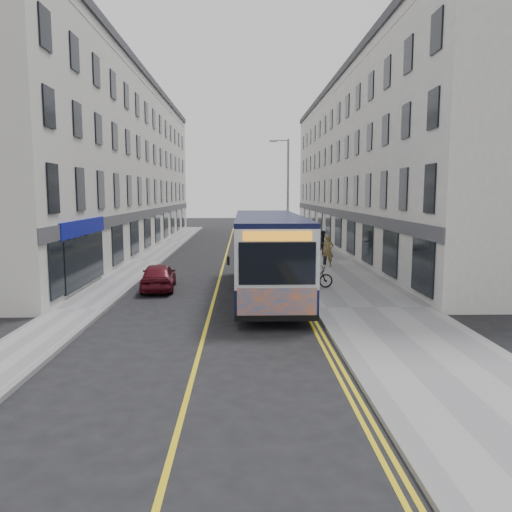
{
  "coord_description": "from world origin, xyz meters",
  "views": [
    {
      "loc": [
        1.24,
        -19.66,
        4.43
      ],
      "look_at": [
        1.82,
        2.72,
        1.6
      ],
      "focal_mm": 35.0,
      "sensor_mm": 36.0,
      "label": 1
    }
  ],
  "objects": [
    {
      "name": "road_dbl_yellow_inner",
      "position": [
        3.55,
        12.0,
        0.0
      ],
      "size": [
        0.1,
        64.0,
        0.01
      ],
      "primitive_type": "cube",
      "color": "gold",
      "rests_on": "ground"
    },
    {
      "name": "bicycle",
      "position": [
        4.4,
        2.71,
        0.61
      ],
      "size": [
        1.93,
        0.83,
        0.99
      ],
      "primitive_type": "imported",
      "rotation": [
        0.0,
        0.0,
        1.66
      ],
      "color": "black",
      "rests_on": "pavement_east"
    },
    {
      "name": "road_dbl_yellow_outer",
      "position": [
        3.75,
        12.0,
        0.0
      ],
      "size": [
        0.1,
        64.0,
        0.01
      ],
      "primitive_type": "cube",
      "color": "gold",
      "rests_on": "ground"
    },
    {
      "name": "pavement_west",
      "position": [
        -5.0,
        12.0,
        0.06
      ],
      "size": [
        2.0,
        64.0,
        0.12
      ],
      "primitive_type": "cube",
      "color": "gray",
      "rests_on": "ground"
    },
    {
      "name": "kerb_east",
      "position": [
        4.0,
        12.0,
        0.07
      ],
      "size": [
        0.18,
        64.0,
        0.13
      ],
      "primitive_type": "cube",
      "color": "slate",
      "rests_on": "ground"
    },
    {
      "name": "streetlamp",
      "position": [
        4.17,
        14.0,
        4.38
      ],
      "size": [
        1.32,
        0.18,
        8.0
      ],
      "color": "gray",
      "rests_on": "ground"
    },
    {
      "name": "car_maroon",
      "position": [
        -2.67,
        3.06,
        0.63
      ],
      "size": [
        1.8,
        3.81,
        1.26
      ],
      "primitive_type": "imported",
      "rotation": [
        0.0,
        0.0,
        3.23
      ],
      "color": "#550E18",
      "rests_on": "ground"
    },
    {
      "name": "pedestrian_near",
      "position": [
        6.23,
        9.34,
        1.05
      ],
      "size": [
        0.71,
        0.5,
        1.86
      ],
      "primitive_type": "imported",
      "rotation": [
        0.0,
        0.0,
        -0.08
      ],
      "color": "olive",
      "rests_on": "pavement_east"
    },
    {
      "name": "pedestrian_far",
      "position": [
        6.81,
        14.62,
        0.99
      ],
      "size": [
        1.04,
        0.95,
        1.73
      ],
      "primitive_type": "imported",
      "rotation": [
        0.0,
        0.0,
        0.43
      ],
      "color": "black",
      "rests_on": "pavement_east"
    },
    {
      "name": "ground",
      "position": [
        0.0,
        0.0,
        0.0
      ],
      "size": [
        140.0,
        140.0,
        0.0
      ],
      "primitive_type": "plane",
      "color": "black",
      "rests_on": "ground"
    },
    {
      "name": "car_white",
      "position": [
        1.98,
        20.64,
        0.68
      ],
      "size": [
        1.59,
        4.19,
        1.36
      ],
      "primitive_type": "imported",
      "rotation": [
        0.0,
        0.0,
        0.04
      ],
      "color": "silver",
      "rests_on": "ground"
    },
    {
      "name": "city_bus",
      "position": [
        2.31,
        1.88,
        1.9
      ],
      "size": [
        2.79,
        11.99,
        3.48
      ],
      "color": "black",
      "rests_on": "ground"
    },
    {
      "name": "kerb_west",
      "position": [
        -4.0,
        12.0,
        0.07
      ],
      "size": [
        0.18,
        64.0,
        0.13
      ],
      "primitive_type": "cube",
      "color": "slate",
      "rests_on": "ground"
    },
    {
      "name": "terrace_east",
      "position": [
        11.5,
        21.0,
        6.5
      ],
      "size": [
        6.0,
        46.0,
        13.0
      ],
      "primitive_type": "cube",
      "color": "silver",
      "rests_on": "ground"
    },
    {
      "name": "road_centre_line",
      "position": [
        0.0,
        12.0,
        0.0
      ],
      "size": [
        0.12,
        64.0,
        0.01
      ],
      "primitive_type": "cube",
      "color": "gold",
      "rests_on": "ground"
    },
    {
      "name": "terrace_west",
      "position": [
        -9.0,
        21.0,
        6.5
      ],
      "size": [
        6.0,
        46.0,
        13.0
      ],
      "primitive_type": "cube",
      "color": "beige",
      "rests_on": "ground"
    },
    {
      "name": "pavement_east",
      "position": [
        6.25,
        12.0,
        0.06
      ],
      "size": [
        4.5,
        64.0,
        0.12
      ],
      "primitive_type": "cube",
      "color": "gray",
      "rests_on": "ground"
    }
  ]
}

